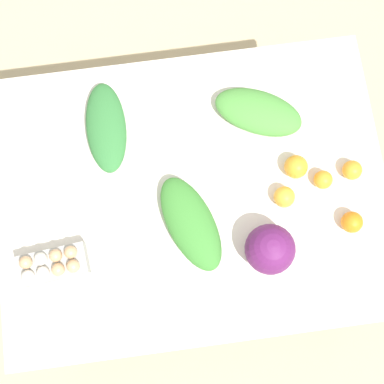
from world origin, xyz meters
name	(u,v)px	position (x,y,z in m)	size (l,w,h in m)	color
ground_plane	(192,226)	(0.00, 0.00, 0.00)	(8.00, 8.00, 0.00)	#C6B289
dining_table	(192,198)	(0.00, 0.00, 0.68)	(1.37, 1.03, 0.77)	silver
cabbage_purple	(270,249)	(-0.22, 0.24, 0.86)	(0.17, 0.17, 0.17)	#601E5B
egg_carton	(52,265)	(0.50, 0.19, 0.82)	(0.24, 0.12, 0.09)	#A8A8A3
greens_bunch_chard	(258,112)	(-0.27, -0.25, 0.81)	(0.32, 0.16, 0.08)	#4C933D
greens_bunch_dandelion	(106,127)	(0.27, -0.27, 0.81)	(0.33, 0.14, 0.07)	#337538
greens_bunch_beet_tops	(191,223)	(0.02, 0.11, 0.82)	(0.35, 0.16, 0.09)	#3D8433
orange_0	(323,180)	(-0.45, 0.02, 0.81)	(0.07, 0.07, 0.07)	orange
orange_1	(284,197)	(-0.31, 0.06, 0.81)	(0.07, 0.07, 0.07)	#F9A833
orange_2	(296,167)	(-0.37, -0.04, 0.81)	(0.08, 0.08, 0.08)	orange
orange_3	(352,222)	(-0.52, 0.18, 0.81)	(0.07, 0.07, 0.07)	orange
orange_4	(352,170)	(-0.56, 0.00, 0.81)	(0.07, 0.07, 0.07)	orange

